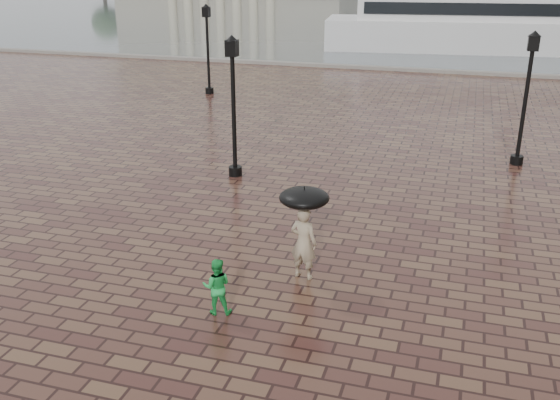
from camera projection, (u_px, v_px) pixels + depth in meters
The scene contains 7 objects.
harbour_water at pixel (470, 5), 92.13m from camera, with size 240.00×240.00×0.00m, color #424C50.
quay_edge at pixel (451, 73), 38.69m from camera, with size 80.00×0.60×0.30m, color slate.
street_lamps at pixel (306, 79), 24.35m from camera, with size 15.44×12.44×4.40m.
adult_pedestrian at pixel (304, 243), 13.86m from camera, with size 0.62×0.41×1.71m, color tan.
child_pedestrian at pixel (217, 286), 12.55m from camera, with size 0.59×0.46×1.20m, color green.
ferry_near at pixel (485, 19), 47.09m from camera, with size 24.21×8.46×7.77m.
umbrella at pixel (304, 198), 13.46m from camera, with size 1.10×1.10×1.15m.
Camera 1 is at (1.12, -8.32, 6.81)m, focal length 40.00 mm.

